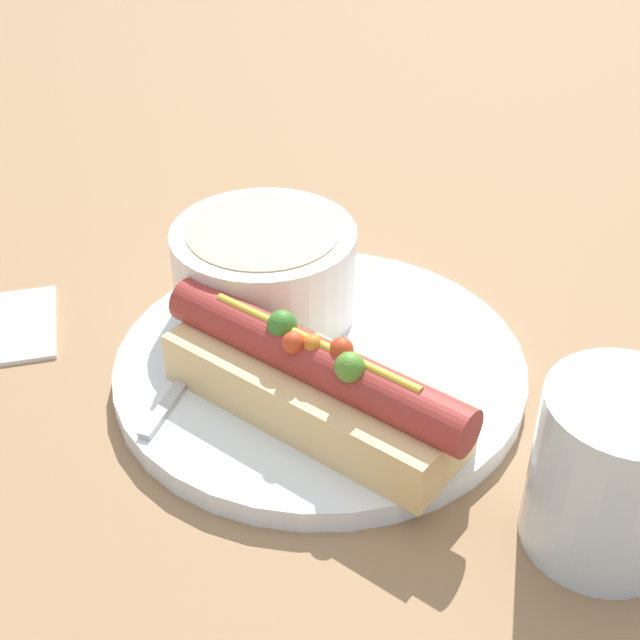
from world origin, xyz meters
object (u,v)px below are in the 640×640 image
at_px(hot_dog, 308,381).
at_px(spoon, 230,314).
at_px(soup_bowl, 265,267).
at_px(drinking_glass, 613,472).

height_order(hot_dog, spoon, hot_dog).
distance_m(soup_bowl, spoon, 0.04).
bearing_deg(hot_dog, soup_bowl, 143.25).
bearing_deg(spoon, hot_dog, -132.02).
bearing_deg(hot_dog, spoon, 157.05).
relative_size(hot_dog, drinking_glass, 2.00).
distance_m(spoon, drinking_glass, 0.26).
height_order(soup_bowl, drinking_glass, drinking_glass).
height_order(hot_dog, drinking_glass, drinking_glass).
xyz_separation_m(soup_bowl, spoon, (-0.02, -0.01, -0.03)).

